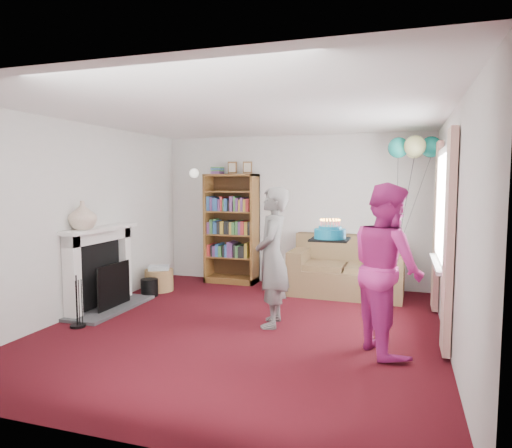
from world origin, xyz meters
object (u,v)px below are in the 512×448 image
(person_magenta, at_px, (387,268))
(bookcase, at_px, (232,229))
(sofa, at_px, (347,272))
(person_striped, at_px, (272,257))
(birthday_cake, at_px, (330,234))

(person_magenta, bearing_deg, bookcase, 18.38)
(sofa, distance_m, person_striped, 2.04)
(bookcase, relative_size, sofa, 1.23)
(bookcase, bearing_deg, birthday_cake, -51.01)
(person_striped, distance_m, birthday_cake, 0.95)
(sofa, xyz_separation_m, person_magenta, (0.66, -2.32, 0.53))
(sofa, height_order, person_magenta, person_magenta)
(sofa, height_order, person_striped, person_striped)
(bookcase, height_order, sofa, bookcase)
(bookcase, bearing_deg, person_magenta, -43.93)
(bookcase, xyz_separation_m, sofa, (1.99, -0.23, -0.58))
(person_striped, height_order, birthday_cake, person_striped)
(sofa, relative_size, birthday_cake, 4.32)
(person_striped, bearing_deg, sofa, 151.80)
(bookcase, height_order, person_striped, bookcase)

